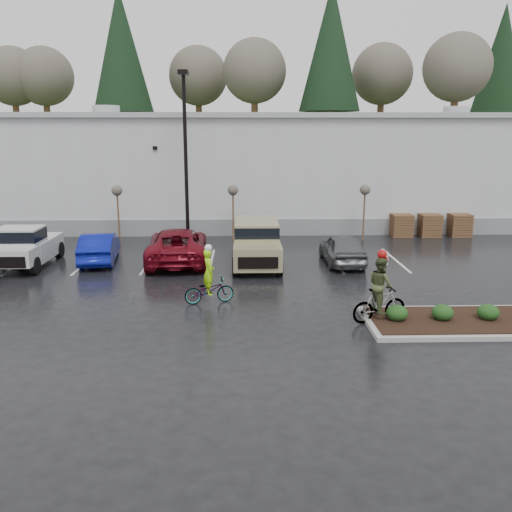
{
  "coord_description": "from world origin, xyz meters",
  "views": [
    {
      "loc": [
        -1.05,
        -17.56,
        6.21
      ],
      "look_at": [
        -0.46,
        3.48,
        1.3
      ],
      "focal_mm": 38.0,
      "sensor_mm": 36.0,
      "label": 1
    }
  ],
  "objects_px": {
    "pickup_white": "(28,245)",
    "cyclist_hivis": "(209,285)",
    "suv_tan": "(256,244)",
    "cyclist_olive": "(380,296)",
    "sapling_mid": "(233,193)",
    "pallet_stack_c": "(459,225)",
    "car_grey": "(342,249)",
    "sapling_east": "(365,193)",
    "pallet_stack_b": "(429,225)",
    "car_blue": "(99,247)",
    "fire_lane_sign": "(383,274)",
    "pallet_stack_a": "(401,225)",
    "sapling_west": "(117,194)",
    "lamppost": "(185,140)",
    "car_red": "(178,245)"
  },
  "relations": [
    {
      "from": "pallet_stack_c",
      "to": "cyclist_hivis",
      "type": "xyz_separation_m",
      "value": [
        -14.24,
        -12.5,
        0.01
      ]
    },
    {
      "from": "sapling_mid",
      "to": "pallet_stack_c",
      "type": "distance_m",
      "value": 13.69
    },
    {
      "from": "pallet_stack_a",
      "to": "suv_tan",
      "type": "distance_m",
      "value": 11.23
    },
    {
      "from": "cyclist_hivis",
      "to": "pallet_stack_a",
      "type": "bearing_deg",
      "value": -55.54
    },
    {
      "from": "sapling_east",
      "to": "pallet_stack_a",
      "type": "bearing_deg",
      "value": 21.8
    },
    {
      "from": "pallet_stack_b",
      "to": "fire_lane_sign",
      "type": "xyz_separation_m",
      "value": [
        -6.4,
        -13.8,
        0.73
      ]
    },
    {
      "from": "sapling_mid",
      "to": "car_grey",
      "type": "distance_m",
      "value": 7.94
    },
    {
      "from": "pallet_stack_a",
      "to": "cyclist_olive",
      "type": "distance_m",
      "value": 15.51
    },
    {
      "from": "sapling_east",
      "to": "cyclist_olive",
      "type": "xyz_separation_m",
      "value": [
        -2.5,
        -13.68,
        -1.84
      ]
    },
    {
      "from": "lamppost",
      "to": "car_red",
      "type": "height_order",
      "value": "lamppost"
    },
    {
      "from": "pallet_stack_c",
      "to": "car_grey",
      "type": "height_order",
      "value": "car_grey"
    },
    {
      "from": "lamppost",
      "to": "cyclist_olive",
      "type": "xyz_separation_m",
      "value": [
        7.5,
        -12.68,
        -4.8
      ]
    },
    {
      "from": "suv_tan",
      "to": "cyclist_olive",
      "type": "distance_m",
      "value": 8.66
    },
    {
      "from": "sapling_west",
      "to": "car_grey",
      "type": "bearing_deg",
      "value": -25.53
    },
    {
      "from": "sapling_east",
      "to": "car_grey",
      "type": "relative_size",
      "value": 0.76
    },
    {
      "from": "lamppost",
      "to": "sapling_mid",
      "type": "height_order",
      "value": "lamppost"
    },
    {
      "from": "pallet_stack_a",
      "to": "suv_tan",
      "type": "relative_size",
      "value": 0.26
    },
    {
      "from": "suv_tan",
      "to": "car_red",
      "type": "bearing_deg",
      "value": 168.34
    },
    {
      "from": "pallet_stack_a",
      "to": "pickup_white",
      "type": "height_order",
      "value": "pickup_white"
    },
    {
      "from": "fire_lane_sign",
      "to": "suv_tan",
      "type": "xyz_separation_m",
      "value": [
        -4.14,
        6.89,
        -0.38
      ]
    },
    {
      "from": "cyclist_olive",
      "to": "pickup_white",
      "type": "bearing_deg",
      "value": 43.42
    },
    {
      "from": "pallet_stack_c",
      "to": "car_red",
      "type": "bearing_deg",
      "value": -159.13
    },
    {
      "from": "cyclist_olive",
      "to": "sapling_east",
      "type": "bearing_deg",
      "value": -27.57
    },
    {
      "from": "car_red",
      "to": "cyclist_hivis",
      "type": "height_order",
      "value": "cyclist_hivis"
    },
    {
      "from": "suv_tan",
      "to": "cyclist_hivis",
      "type": "xyz_separation_m",
      "value": [
        -1.89,
        -5.58,
        -0.34
      ]
    },
    {
      "from": "car_blue",
      "to": "car_grey",
      "type": "distance_m",
      "value": 11.62
    },
    {
      "from": "sapling_west",
      "to": "car_blue",
      "type": "distance_m",
      "value": 5.4
    },
    {
      "from": "car_blue",
      "to": "sapling_west",
      "type": "bearing_deg",
      "value": -95.41
    },
    {
      "from": "cyclist_hivis",
      "to": "cyclist_olive",
      "type": "relative_size",
      "value": 0.9
    },
    {
      "from": "lamppost",
      "to": "pallet_stack_c",
      "type": "xyz_separation_m",
      "value": [
        16.0,
        2.0,
        -5.01
      ]
    },
    {
      "from": "sapling_east",
      "to": "car_grey",
      "type": "height_order",
      "value": "sapling_east"
    },
    {
      "from": "sapling_mid",
      "to": "car_blue",
      "type": "bearing_deg",
      "value": -141.78
    },
    {
      "from": "car_grey",
      "to": "cyclist_hivis",
      "type": "height_order",
      "value": "cyclist_hivis"
    },
    {
      "from": "car_blue",
      "to": "cyclist_olive",
      "type": "distance_m",
      "value": 14.29
    },
    {
      "from": "sapling_west",
      "to": "sapling_mid",
      "type": "distance_m",
      "value": 6.5
    },
    {
      "from": "car_red",
      "to": "cyclist_hivis",
      "type": "relative_size",
      "value": 2.69
    },
    {
      "from": "fire_lane_sign",
      "to": "cyclist_hivis",
      "type": "height_order",
      "value": "cyclist_hivis"
    },
    {
      "from": "pallet_stack_c",
      "to": "pickup_white",
      "type": "relative_size",
      "value": 0.26
    },
    {
      "from": "sapling_east",
      "to": "pallet_stack_b",
      "type": "height_order",
      "value": "sapling_east"
    },
    {
      "from": "sapling_west",
      "to": "suv_tan",
      "type": "xyz_separation_m",
      "value": [
        7.66,
        -5.92,
        -1.7
      ]
    },
    {
      "from": "pallet_stack_a",
      "to": "cyclist_hivis",
      "type": "height_order",
      "value": "cyclist_hivis"
    },
    {
      "from": "fire_lane_sign",
      "to": "sapling_east",
      "type": "bearing_deg",
      "value": 80.25
    },
    {
      "from": "sapling_mid",
      "to": "lamppost",
      "type": "bearing_deg",
      "value": -158.2
    },
    {
      "from": "pallet_stack_c",
      "to": "car_grey",
      "type": "bearing_deg",
      "value": -141.29
    },
    {
      "from": "car_blue",
      "to": "cyclist_hivis",
      "type": "distance_m",
      "value": 8.59
    },
    {
      "from": "sapling_mid",
      "to": "pallet_stack_b",
      "type": "height_order",
      "value": "sapling_mid"
    },
    {
      "from": "pickup_white",
      "to": "cyclist_hivis",
      "type": "bearing_deg",
      "value": -34.31
    },
    {
      "from": "sapling_west",
      "to": "suv_tan",
      "type": "distance_m",
      "value": 9.82
    },
    {
      "from": "fire_lane_sign",
      "to": "pickup_white",
      "type": "height_order",
      "value": "fire_lane_sign"
    },
    {
      "from": "sapling_west",
      "to": "pallet_stack_a",
      "type": "height_order",
      "value": "sapling_west"
    }
  ]
}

